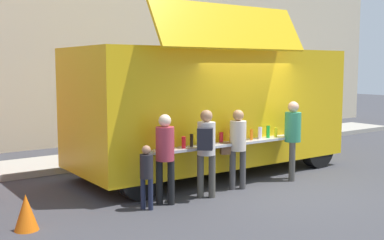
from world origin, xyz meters
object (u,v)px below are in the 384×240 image
(customer_mid_with_backpack, at_px, (206,144))
(customer_rear_waiting, at_px, (165,151))
(customer_extra_browsing, at_px, (293,133))
(food_truck_main, at_px, (211,106))
(traffic_cone_orange, at_px, (26,212))
(child_near_queue, at_px, (147,171))
(customer_front_ordering, at_px, (237,142))
(trash_bin, at_px, (270,127))

(customer_mid_with_backpack, relative_size, customer_rear_waiting, 1.02)
(customer_mid_with_backpack, xyz_separation_m, customer_extra_browsing, (2.36, 0.05, 0.01))
(food_truck_main, bearing_deg, customer_mid_with_backpack, -129.79)
(traffic_cone_orange, distance_m, customer_extra_browsing, 5.66)
(traffic_cone_orange, bearing_deg, child_near_queue, -4.22)
(traffic_cone_orange, relative_size, customer_rear_waiting, 0.34)
(food_truck_main, relative_size, customer_extra_browsing, 3.72)
(customer_mid_with_backpack, distance_m, customer_extra_browsing, 2.36)
(traffic_cone_orange, relative_size, customer_mid_with_backpack, 0.34)
(customer_mid_with_backpack, height_order, customer_extra_browsing, customer_extra_browsing)
(customer_front_ordering, relative_size, customer_mid_with_backpack, 0.97)
(customer_mid_with_backpack, distance_m, customer_rear_waiting, 0.84)
(customer_mid_with_backpack, bearing_deg, traffic_cone_orange, 129.61)
(customer_front_ordering, bearing_deg, child_near_queue, 117.88)
(customer_front_ordering, distance_m, child_near_queue, 2.16)
(trash_bin, height_order, customer_mid_with_backpack, customer_mid_with_backpack)
(food_truck_main, height_order, customer_front_ordering, food_truck_main)
(food_truck_main, xyz_separation_m, traffic_cone_orange, (-4.65, -1.50, -1.26))
(traffic_cone_orange, bearing_deg, customer_mid_with_backpack, -2.86)
(traffic_cone_orange, xyz_separation_m, customer_mid_with_backpack, (3.24, -0.16, 0.73))
(food_truck_main, distance_m, trash_bin, 4.91)
(customer_front_ordering, bearing_deg, food_truck_main, 5.38)
(customer_mid_with_backpack, relative_size, child_near_queue, 1.48)
(food_truck_main, xyz_separation_m, customer_mid_with_backpack, (-1.40, -1.66, -0.53))
(trash_bin, distance_m, customer_rear_waiting, 7.53)
(trash_bin, relative_size, customer_extra_browsing, 0.60)
(customer_extra_browsing, bearing_deg, customer_rear_waiting, 46.53)
(child_near_queue, bearing_deg, trash_bin, -2.03)
(trash_bin, relative_size, customer_rear_waiting, 0.63)
(traffic_cone_orange, xyz_separation_m, trash_bin, (8.84, 3.82, 0.23))
(trash_bin, height_order, customer_extra_browsing, customer_extra_browsing)
(traffic_cone_orange, bearing_deg, trash_bin, 23.35)
(customer_rear_waiting, xyz_separation_m, customer_extra_browsing, (3.20, -0.04, 0.05))
(traffic_cone_orange, bearing_deg, customer_rear_waiting, -1.63)
(trash_bin, bearing_deg, child_near_queue, -149.97)
(trash_bin, bearing_deg, customer_extra_browsing, -129.50)
(child_near_queue, bearing_deg, customer_rear_waiting, -21.60)
(customer_rear_waiting, bearing_deg, child_near_queue, 146.36)
(trash_bin, relative_size, customer_front_ordering, 0.64)
(customer_mid_with_backpack, bearing_deg, customer_rear_waiting, 126.09)
(customer_front_ordering, height_order, child_near_queue, customer_front_ordering)
(customer_front_ordering, bearing_deg, trash_bin, -26.51)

